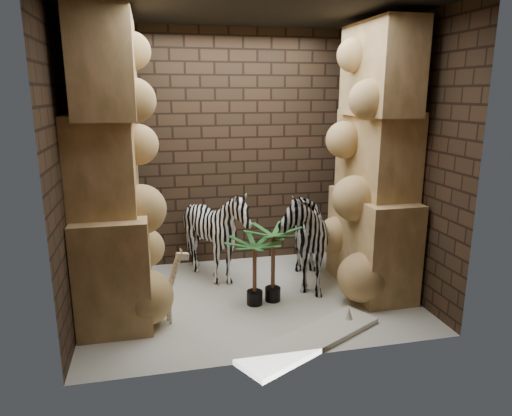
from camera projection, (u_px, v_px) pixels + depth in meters
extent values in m
plane|color=silver|center=(250.00, 298.00, 5.16)|extent=(3.50, 3.50, 0.00)
plane|color=black|center=(250.00, 8.00, 4.43)|extent=(3.50, 3.50, 0.00)
plane|color=#37261A|center=(230.00, 150.00, 5.98)|extent=(3.50, 0.00, 3.50)
plane|color=#37261A|center=(283.00, 187.00, 3.61)|extent=(3.50, 0.00, 3.50)
plane|color=#37261A|center=(71.00, 170.00, 4.42)|extent=(0.00, 3.00, 3.00)
plane|color=#37261A|center=(403.00, 159.00, 5.17)|extent=(0.00, 3.00, 3.00)
imported|color=white|center=(299.00, 225.00, 5.43)|extent=(0.83, 1.28, 1.42)
imported|color=white|center=(216.00, 239.00, 5.52)|extent=(1.23, 1.38, 1.06)
cube|color=silver|center=(311.00, 340.00, 4.23)|extent=(1.53, 1.07, 0.05)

